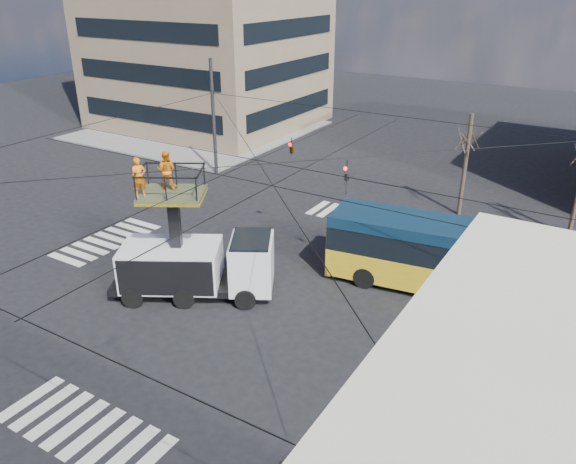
# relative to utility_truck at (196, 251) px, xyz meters

# --- Properties ---
(ground) EXTENTS (120.00, 120.00, 0.00)m
(ground) POSITION_rel_utility_truck_xyz_m (2.24, 1.72, -2.09)
(ground) COLOR black
(ground) RESTS_ON ground
(sidewalk_nw) EXTENTS (18.00, 18.00, 0.12)m
(sidewalk_nw) POSITION_rel_utility_truck_xyz_m (-18.76, 22.72, -2.03)
(sidewalk_nw) COLOR slate
(sidewalk_nw) RESTS_ON ground
(crosswalks) EXTENTS (22.40, 22.40, 0.02)m
(crosswalks) POSITION_rel_utility_truck_xyz_m (2.24, 1.72, -2.08)
(crosswalks) COLOR silver
(crosswalks) RESTS_ON ground
(overhead_network) EXTENTS (24.24, 24.24, 8.00)m
(overhead_network) POSITION_rel_utility_truck_xyz_m (2.17, 2.13, 2.20)
(overhead_network) COLOR #2D2D30
(overhead_network) RESTS_ON ground
(tree_a) EXTENTS (2.00, 2.00, 6.00)m
(tree_a) POSITION_rel_utility_truck_xyz_m (7.24, 15.22, 2.54)
(tree_a) COLOR #382B21
(tree_a) RESTS_ON ground
(utility_truck) EXTENTS (7.22, 5.47, 6.42)m
(utility_truck) POSITION_rel_utility_truck_xyz_m (0.00, 0.00, 0.00)
(utility_truck) COLOR black
(utility_truck) RESTS_ON ground
(city_bus) EXTENTS (12.59, 4.18, 3.20)m
(city_bus) POSITION_rel_utility_truck_xyz_m (10.14, 6.06, -0.36)
(city_bus) COLOR gold
(city_bus) RESTS_ON ground
(traffic_cone) EXTENTS (0.36, 0.36, 0.68)m
(traffic_cone) POSITION_rel_utility_truck_xyz_m (-3.26, -0.75, -1.75)
(traffic_cone) COLOR #FC1B0A
(traffic_cone) RESTS_ON ground
(worker_ground) EXTENTS (0.73, 1.17, 1.85)m
(worker_ground) POSITION_rel_utility_truck_xyz_m (-2.68, 1.48, -1.16)
(worker_ground) COLOR red
(worker_ground) RESTS_ON ground
(flagger) EXTENTS (0.92, 1.22, 1.68)m
(flagger) POSITION_rel_utility_truck_xyz_m (6.37, 5.05, -1.25)
(flagger) COLOR #FF4110
(flagger) RESTS_ON ground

